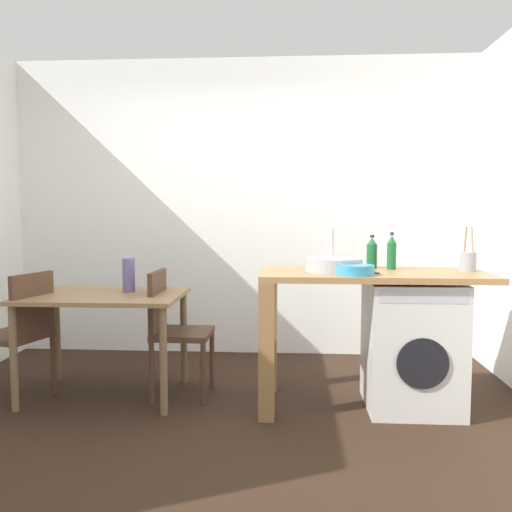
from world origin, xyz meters
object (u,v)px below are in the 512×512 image
chair_opposite (172,325)px  bottle_tall_green (372,253)px  dining_table (104,307)px  utensil_crock (468,261)px  bottle_squat_brown (392,253)px  mixing_bowl (355,269)px  chair_person_seat (21,329)px  vase (129,275)px  washing_machine (412,344)px

chair_opposite → bottle_tall_green: (1.42, 0.10, 0.52)m
dining_table → utensil_crock: 2.52m
chair_opposite → bottle_squat_brown: (1.54, 0.02, 0.53)m
utensil_crock → mixing_bowl: bearing=-162.1°
chair_person_seat → vase: vase is taller
vase → chair_person_seat: bearing=-162.4°
dining_table → utensil_crock: (2.50, -0.03, 0.35)m
chair_person_seat → vase: (0.70, 0.22, 0.35)m
bottle_squat_brown → mixing_bowl: bearing=-129.6°
dining_table → vase: 0.28m
chair_person_seat → bottle_squat_brown: (2.56, 0.19, 0.53)m
bottle_squat_brown → utensil_crock: size_ratio=0.86×
dining_table → bottle_tall_green: bottle_tall_green is taller
dining_table → washing_machine: bearing=-2.3°
dining_table → utensil_crock: bearing=-0.7°
mixing_bowl → vase: size_ratio=0.97×
chair_person_seat → mixing_bowl: bearing=-77.2°
bottle_squat_brown → dining_table: bearing=-178.0°
chair_person_seat → utensil_crock: 3.09m
vase → dining_table: bearing=-146.3°
bottle_squat_brown → utensil_crock: (0.48, -0.10, -0.05)m
bottle_tall_green → chair_person_seat: bearing=-173.6°
utensil_crock → washing_machine: bearing=-171.9°
dining_table → vase: (0.15, 0.10, 0.22)m
dining_table → washing_machine: 2.14m
mixing_bowl → washing_machine: bearing=25.9°
bottle_tall_green → chair_opposite: bearing=-176.0°
utensil_crock → vase: (-2.35, 0.13, -0.13)m
chair_person_seat → mixing_bowl: (2.27, -0.16, 0.45)m
utensil_crock → chair_opposite: bearing=177.7°
chair_person_seat → chair_opposite: 1.04m
chair_opposite → utensil_crock: bearing=88.8°
chair_person_seat → chair_opposite: same height
dining_table → utensil_crock: size_ratio=3.67×
chair_person_seat → bottle_tall_green: bearing=-66.9°
bottle_tall_green → utensil_crock: size_ratio=0.78×
chair_person_seat → bottle_squat_brown: 2.62m
bottle_tall_green → utensil_crock: 0.64m
chair_person_seat → chair_opposite: size_ratio=1.00×
chair_person_seat → bottle_tall_green: 2.51m
vase → chair_opposite: bearing=-8.5°
chair_person_seat → washing_machine: (2.68, 0.04, -0.08)m
dining_table → bottle_squat_brown: bearing=2.0°
chair_opposite → vase: vase is taller
chair_person_seat → washing_machine: chair_person_seat is taller
washing_machine → vase: bearing=174.7°
washing_machine → bottle_squat_brown: 0.64m
washing_machine → bottle_squat_brown: bearing=127.5°
bottle_squat_brown → vase: bearing=179.1°
dining_table → mixing_bowl: size_ratio=4.62×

